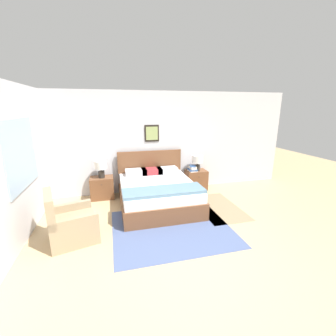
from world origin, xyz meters
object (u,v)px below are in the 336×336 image
Objects in this scene: table_lamp_near_window at (101,167)px; table_lamp_by_door at (197,161)px; nightstand_by_door at (196,180)px; armchair at (70,224)px; bed at (157,192)px; nightstand_near_window at (102,188)px.

table_lamp_near_window is 1.00× the size of table_lamp_by_door.
table_lamp_by_door is at bearing -65.26° from nightstand_by_door.
armchair is 2.15× the size of table_lamp_near_window.
nightstand_by_door is at bearing 0.60° from table_lamp_near_window.
bed is at bearing 105.76° from armchair.
bed reaches higher than nightstand_by_door.
armchair is 1.89m from table_lamp_near_window.
bed is at bearing -149.81° from table_lamp_by_door.
bed is 1.53m from table_lamp_by_door.
table_lamp_near_window is (0.01, -0.03, 0.55)m from nightstand_near_window.
bed is 1.52m from table_lamp_near_window.
armchair reaches higher than nightstand_by_door.
bed is at bearing -148.70° from nightstand_by_door.
table_lamp_near_window is (0.49, 1.75, 0.53)m from armchair.
nightstand_near_window is at bearing 148.70° from bed.
table_lamp_by_door is (2.97, 1.75, 0.53)m from armchair.
nightstand_by_door is at bearing 31.30° from bed.
table_lamp_by_door reaches higher than nightstand_near_window.
nightstand_near_window is at bearing 179.41° from table_lamp_by_door.
bed is 1.45m from nightstand_near_window.
nightstand_near_window is at bearing 149.79° from armchair.
table_lamp_by_door is (2.48, 0.00, 0.00)m from table_lamp_near_window.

